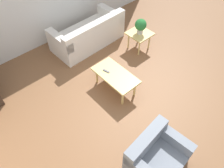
% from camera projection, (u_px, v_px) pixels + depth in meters
% --- Properties ---
extents(ground_plane, '(14.00, 14.00, 0.00)m').
position_uv_depth(ground_plane, '(128.00, 99.00, 4.93)').
color(ground_plane, brown).
extents(sofa, '(1.00, 2.00, 0.83)m').
position_uv_depth(sofa, '(89.00, 35.00, 5.99)').
color(sofa, silver).
rests_on(sofa, ground_plane).
extents(armchair, '(0.86, 1.02, 0.75)m').
position_uv_depth(armchair, '(156.00, 157.00, 3.72)').
color(armchair, slate).
rests_on(armchair, ground_plane).
extents(coffee_table, '(1.07, 0.56, 0.46)m').
position_uv_depth(coffee_table, '(115.00, 76.00, 4.83)').
color(coffee_table, tan).
rests_on(coffee_table, ground_plane).
extents(side_table_plant, '(0.58, 0.58, 0.50)m').
position_uv_depth(side_table_plant, '(140.00, 35.00, 5.78)').
color(side_table_plant, tan).
rests_on(side_table_plant, ground_plane).
extents(potted_plant, '(0.30, 0.30, 0.40)m').
position_uv_depth(potted_plant, '(141.00, 25.00, 5.55)').
color(potted_plant, '#B2ADA3').
rests_on(potted_plant, side_table_plant).
extents(remote_control, '(0.16, 0.08, 0.02)m').
position_uv_depth(remote_control, '(106.00, 71.00, 4.85)').
color(remote_control, '#4C4C51').
rests_on(remote_control, coffee_table).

